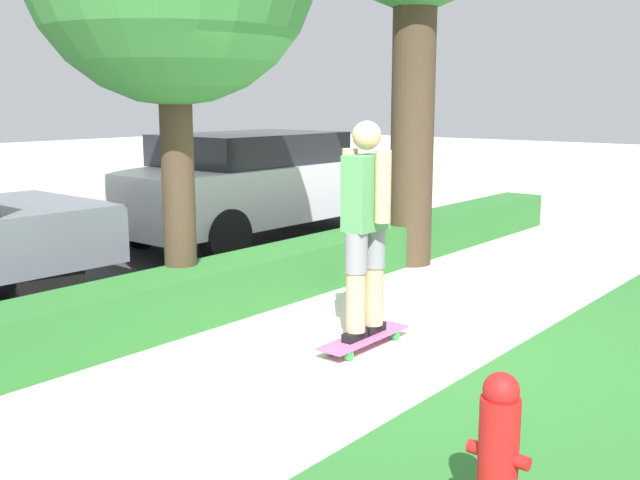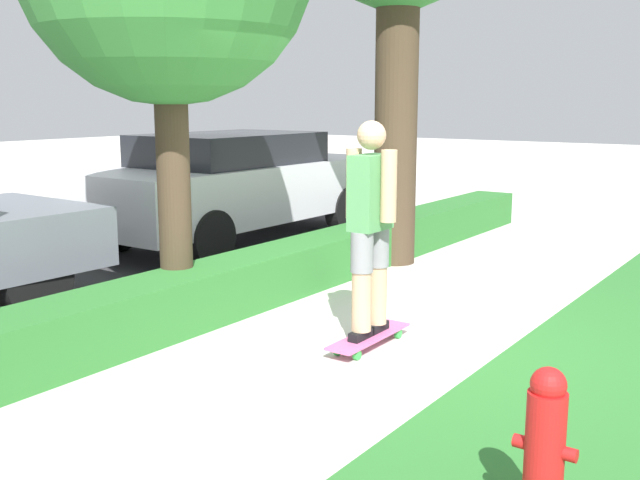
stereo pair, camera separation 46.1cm
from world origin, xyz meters
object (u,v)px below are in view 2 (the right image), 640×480
(fire_hydrant, at_px, (545,449))
(skateboard, at_px, (369,337))
(skater_person, at_px, (370,223))
(parked_car_middle, at_px, (236,184))

(fire_hydrant, bearing_deg, skateboard, 48.63)
(skater_person, height_order, fire_hydrant, skater_person)
(parked_car_middle, bearing_deg, skater_person, -125.76)
(skater_person, xyz_separation_m, parked_car_middle, (2.90, 3.98, -0.20))
(skateboard, xyz_separation_m, skater_person, (0.00, 0.00, 0.95))
(skateboard, relative_size, skater_person, 0.55)
(skateboard, distance_m, fire_hydrant, 2.74)
(skater_person, bearing_deg, skateboard, -165.96)
(skateboard, distance_m, skater_person, 0.95)
(parked_car_middle, bearing_deg, fire_hydrant, -127.65)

